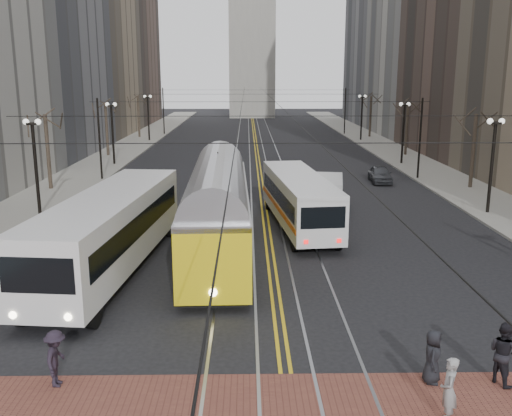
{
  "coord_description": "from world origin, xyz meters",
  "views": [
    {
      "loc": [
        -1.1,
        -15.84,
        8.4
      ],
      "look_at": [
        -0.73,
        7.17,
        3.0
      ],
      "focal_mm": 40.0,
      "sensor_mm": 36.0,
      "label": 1
    }
  ],
  "objects_px": {
    "pedestrian_c": "(504,353)",
    "pedestrian_d": "(56,358)",
    "cargo_van": "(328,194)",
    "streetcar": "(218,217)",
    "rear_bus": "(299,202)",
    "transit_bus": "(110,234)",
    "pedestrian_b": "(449,390)",
    "sedan_grey": "(380,174)",
    "pedestrian_a": "(432,357)"
  },
  "relations": [
    {
      "from": "pedestrian_c",
      "to": "pedestrian_d",
      "type": "relative_size",
      "value": 1.12
    },
    {
      "from": "cargo_van",
      "to": "streetcar",
      "type": "bearing_deg",
      "value": -117.53
    },
    {
      "from": "rear_bus",
      "to": "transit_bus",
      "type": "bearing_deg",
      "value": -146.62
    },
    {
      "from": "rear_bus",
      "to": "pedestrian_b",
      "type": "height_order",
      "value": "rear_bus"
    },
    {
      "from": "transit_bus",
      "to": "pedestrian_c",
      "type": "relative_size",
      "value": 7.56
    },
    {
      "from": "cargo_van",
      "to": "pedestrian_c",
      "type": "height_order",
      "value": "cargo_van"
    },
    {
      "from": "rear_bus",
      "to": "pedestrian_b",
      "type": "relative_size",
      "value": 6.56
    },
    {
      "from": "streetcar",
      "to": "sedan_grey",
      "type": "relative_size",
      "value": 3.85
    },
    {
      "from": "transit_bus",
      "to": "pedestrian_d",
      "type": "relative_size",
      "value": 8.44
    },
    {
      "from": "rear_bus",
      "to": "pedestrian_a",
      "type": "relative_size",
      "value": 7.31
    },
    {
      "from": "streetcar",
      "to": "rear_bus",
      "type": "distance_m",
      "value": 6.31
    },
    {
      "from": "pedestrian_b",
      "to": "pedestrian_c",
      "type": "relative_size",
      "value": 0.96
    },
    {
      "from": "transit_bus",
      "to": "pedestrian_d",
      "type": "distance_m",
      "value": 9.46
    },
    {
      "from": "sedan_grey",
      "to": "pedestrian_a",
      "type": "distance_m",
      "value": 30.84
    },
    {
      "from": "rear_bus",
      "to": "pedestrian_d",
      "type": "height_order",
      "value": "rear_bus"
    },
    {
      "from": "transit_bus",
      "to": "streetcar",
      "type": "bearing_deg",
      "value": 36.38
    },
    {
      "from": "pedestrian_a",
      "to": "pedestrian_d",
      "type": "relative_size",
      "value": 0.96
    },
    {
      "from": "pedestrian_a",
      "to": "pedestrian_c",
      "type": "height_order",
      "value": "pedestrian_c"
    },
    {
      "from": "transit_bus",
      "to": "streetcar",
      "type": "distance_m",
      "value": 5.24
    },
    {
      "from": "pedestrian_a",
      "to": "pedestrian_d",
      "type": "height_order",
      "value": "pedestrian_d"
    },
    {
      "from": "streetcar",
      "to": "pedestrian_c",
      "type": "relative_size",
      "value": 8.29
    },
    {
      "from": "cargo_van",
      "to": "pedestrian_d",
      "type": "xyz_separation_m",
      "value": [
        -10.35,
        -20.83,
        -0.21
      ]
    },
    {
      "from": "pedestrian_c",
      "to": "pedestrian_a",
      "type": "bearing_deg",
      "value": 63.05
    },
    {
      "from": "pedestrian_a",
      "to": "rear_bus",
      "type": "bearing_deg",
      "value": 24.58
    },
    {
      "from": "cargo_van",
      "to": "pedestrian_a",
      "type": "height_order",
      "value": "cargo_van"
    },
    {
      "from": "streetcar",
      "to": "pedestrian_d",
      "type": "height_order",
      "value": "streetcar"
    },
    {
      "from": "rear_bus",
      "to": "sedan_grey",
      "type": "bearing_deg",
      "value": 54.36
    },
    {
      "from": "rear_bus",
      "to": "sedan_grey",
      "type": "xyz_separation_m",
      "value": [
        7.73,
        13.68,
        -0.81
      ]
    },
    {
      "from": "transit_bus",
      "to": "rear_bus",
      "type": "distance_m",
      "value": 11.43
    },
    {
      "from": "streetcar",
      "to": "pedestrian_b",
      "type": "height_order",
      "value": "streetcar"
    },
    {
      "from": "rear_bus",
      "to": "pedestrian_b",
      "type": "xyz_separation_m",
      "value": [
        2.02,
        -18.56,
        -0.6
      ]
    },
    {
      "from": "pedestrian_c",
      "to": "pedestrian_d",
      "type": "xyz_separation_m",
      "value": [
        -12.33,
        0.06,
        -0.09
      ]
    },
    {
      "from": "pedestrian_d",
      "to": "pedestrian_b",
      "type": "bearing_deg",
      "value": -101.85
    },
    {
      "from": "streetcar",
      "to": "pedestrian_b",
      "type": "distance_m",
      "value": 15.34
    },
    {
      "from": "streetcar",
      "to": "cargo_van",
      "type": "relative_size",
      "value": 3.21
    },
    {
      "from": "sedan_grey",
      "to": "pedestrian_b",
      "type": "xyz_separation_m",
      "value": [
        -5.71,
        -32.23,
        0.21
      ]
    },
    {
      "from": "sedan_grey",
      "to": "pedestrian_a",
      "type": "xyz_separation_m",
      "value": [
        -5.5,
        -30.35,
        0.12
      ]
    },
    {
      "from": "rear_bus",
      "to": "cargo_van",
      "type": "bearing_deg",
      "value": 55.99
    },
    {
      "from": "streetcar",
      "to": "rear_bus",
      "type": "relative_size",
      "value": 1.32
    },
    {
      "from": "transit_bus",
      "to": "pedestrian_b",
      "type": "distance_m",
      "value": 15.66
    },
    {
      "from": "pedestrian_c",
      "to": "pedestrian_b",
      "type": "bearing_deg",
      "value": 105.16
    },
    {
      "from": "rear_bus",
      "to": "pedestrian_c",
      "type": "bearing_deg",
      "value": -82.17
    },
    {
      "from": "rear_bus",
      "to": "pedestrian_d",
      "type": "distance_m",
      "value": 18.57
    },
    {
      "from": "pedestrian_a",
      "to": "pedestrian_b",
      "type": "distance_m",
      "value": 1.9
    },
    {
      "from": "pedestrian_c",
      "to": "sedan_grey",
      "type": "bearing_deg",
      "value": -31.8
    },
    {
      "from": "cargo_van",
      "to": "pedestrian_a",
      "type": "distance_m",
      "value": 20.84
    },
    {
      "from": "pedestrian_c",
      "to": "pedestrian_d",
      "type": "height_order",
      "value": "pedestrian_c"
    },
    {
      "from": "sedan_grey",
      "to": "pedestrian_c",
      "type": "xyz_separation_m",
      "value": [
        -3.56,
        -30.41,
        0.25
      ]
    },
    {
      "from": "transit_bus",
      "to": "rear_bus",
      "type": "xyz_separation_m",
      "value": [
        8.81,
        7.27,
        -0.23
      ]
    },
    {
      "from": "streetcar",
      "to": "pedestrian_a",
      "type": "height_order",
      "value": "streetcar"
    }
  ]
}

